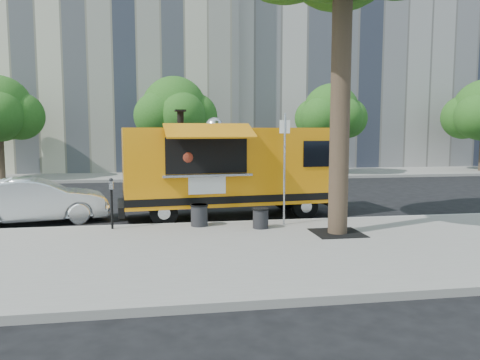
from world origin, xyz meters
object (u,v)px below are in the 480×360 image
(far_tree_c, at_px, (331,112))
(sedan, at_px, (35,201))
(far_tree_b, at_px, (174,109))
(food_truck, at_px, (227,168))
(parking_meter, at_px, (112,197))
(trash_bin_left, at_px, (199,214))
(sign_post, at_px, (284,162))
(trash_bin_right, at_px, (261,217))

(far_tree_c, height_order, sedan, far_tree_c)
(far_tree_b, height_order, food_truck, far_tree_b)
(far_tree_b, height_order, parking_meter, far_tree_b)
(trash_bin_left, bearing_deg, sign_post, -5.17)
(far_tree_c, height_order, trash_bin_right, far_tree_c)
(far_tree_c, distance_m, food_truck, 14.29)
(far_tree_c, distance_m, trash_bin_right, 16.33)
(sign_post, bearing_deg, sedan, 163.43)
(food_truck, bearing_deg, far_tree_b, 90.50)
(sign_post, distance_m, trash_bin_left, 2.68)
(parking_meter, bearing_deg, trash_bin_right, -8.13)
(far_tree_c, xyz_separation_m, trash_bin_left, (-8.73, -13.74, -3.25))
(sedan, bearing_deg, parking_meter, -140.92)
(trash_bin_left, bearing_deg, far_tree_c, 57.57)
(trash_bin_left, xyz_separation_m, trash_bin_right, (1.56, -0.55, -0.03))
(sign_post, height_order, parking_meter, sign_post)
(far_tree_b, bearing_deg, far_tree_c, -1.91)
(sign_post, bearing_deg, far_tree_c, 65.19)
(food_truck, bearing_deg, far_tree_c, 51.33)
(parking_meter, height_order, trash_bin_left, parking_meter)
(parking_meter, xyz_separation_m, trash_bin_left, (2.27, 0.01, -0.52))
(far_tree_b, bearing_deg, food_truck, -83.91)
(far_tree_c, bearing_deg, sedan, -138.28)
(parking_meter, relative_size, trash_bin_left, 2.28)
(trash_bin_left, bearing_deg, trash_bin_right, -19.50)
(far_tree_c, height_order, sign_post, far_tree_c)
(sign_post, distance_m, sedan, 7.29)
(far_tree_c, xyz_separation_m, food_truck, (-7.70, -11.83, -2.17))
(sign_post, relative_size, trash_bin_right, 5.65)
(trash_bin_left, bearing_deg, food_truck, 61.71)
(sign_post, height_order, trash_bin_left, sign_post)
(sign_post, xyz_separation_m, trash_bin_right, (-0.72, -0.35, -1.41))
(far_tree_b, bearing_deg, sign_post, -79.85)
(sign_post, height_order, food_truck, food_truck)
(sign_post, xyz_separation_m, parking_meter, (-4.55, 0.20, -0.87))
(far_tree_b, relative_size, sedan, 1.36)
(far_tree_c, height_order, trash_bin_left, far_tree_c)
(parking_meter, bearing_deg, sedan, 141.70)
(far_tree_b, height_order, trash_bin_left, far_tree_b)
(sedan, bearing_deg, trash_bin_left, -124.43)
(far_tree_b, bearing_deg, trash_bin_right, -82.86)
(sedan, height_order, trash_bin_right, sedan)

